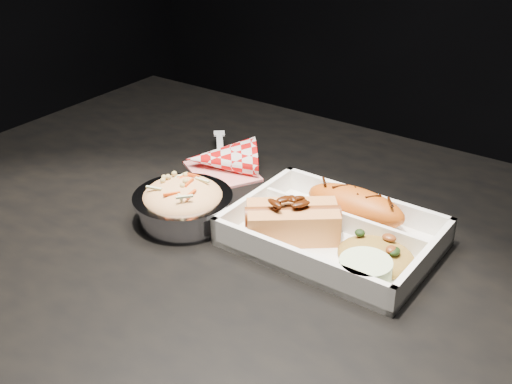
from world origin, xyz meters
TOP-DOWN VIEW (x-y plane):
  - dining_table at (0.00, 0.00)m, footprint 1.20×0.80m
  - food_tray at (0.06, 0.03)m, footprint 0.25×0.18m
  - fried_pastry at (0.06, 0.09)m, footprint 0.14×0.06m
  - hotdog at (0.01, 0.00)m, footprint 0.13×0.12m
  - fried_rice_mound at (0.12, 0.02)m, footprint 0.10×0.08m
  - cupcake_liner at (0.13, -0.03)m, footprint 0.06×0.06m
  - foil_coleslaw_cup at (-0.14, -0.04)m, footprint 0.13×0.13m
  - napkin_fork at (-0.19, 0.12)m, footprint 0.15×0.16m

SIDE VIEW (x-z plane):
  - dining_table at x=0.00m, z-range 0.28..1.03m
  - food_tray at x=0.06m, z-range 0.74..0.78m
  - napkin_fork at x=-0.19m, z-range 0.72..0.82m
  - cupcake_liner at x=0.13m, z-range 0.76..0.79m
  - fried_rice_mound at x=0.12m, z-range 0.76..0.79m
  - foil_coleslaw_cup at x=-0.14m, z-range 0.75..0.81m
  - fried_pastry at x=0.06m, z-range 0.76..0.80m
  - hotdog at x=0.01m, z-range 0.75..0.81m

